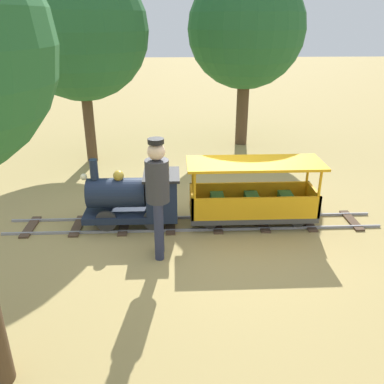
% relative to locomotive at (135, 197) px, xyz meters
% --- Properties ---
extents(ground_plane, '(60.00, 60.00, 0.00)m').
position_rel_locomotive_xyz_m(ground_plane, '(0.00, -0.98, -0.49)').
color(ground_plane, '#A38C51').
extents(track, '(0.66, 5.70, 0.04)m').
position_rel_locomotive_xyz_m(track, '(0.00, -0.87, -0.47)').
color(track, gray).
rests_on(track, ground_plane).
extents(locomotive, '(0.62, 1.45, 1.04)m').
position_rel_locomotive_xyz_m(locomotive, '(0.00, 0.00, 0.00)').
color(locomotive, '#192338').
rests_on(locomotive, ground_plane).
extents(passenger_car, '(0.72, 2.00, 0.97)m').
position_rel_locomotive_xyz_m(passenger_car, '(0.00, -1.77, -0.06)').
color(passenger_car, '#3F3F3F').
rests_on(passenger_car, ground_plane).
extents(conductor_person, '(0.30, 0.30, 1.62)m').
position_rel_locomotive_xyz_m(conductor_person, '(-0.86, -0.38, 0.47)').
color(conductor_person, '#282D47').
rests_on(conductor_person, ground_plane).
extents(oak_tree_far, '(2.74, 2.74, 4.09)m').
position_rel_locomotive_xyz_m(oak_tree_far, '(3.16, 1.24, 2.23)').
color(oak_tree_far, '#4C3823').
rests_on(oak_tree_far, ground_plane).
extents(oak_tree_distant, '(2.70, 2.70, 4.08)m').
position_rel_locomotive_xyz_m(oak_tree_distant, '(4.38, -2.29, 2.23)').
color(oak_tree_distant, '#4C3823').
rests_on(oak_tree_distant, ground_plane).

